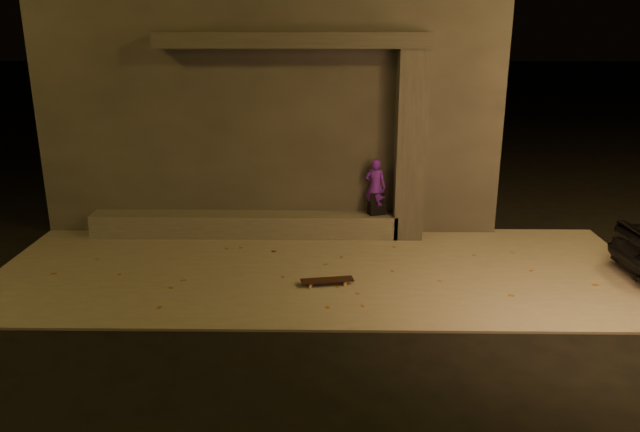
{
  "coord_description": "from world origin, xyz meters",
  "views": [
    {
      "loc": [
        0.17,
        -7.92,
        4.11
      ],
      "look_at": [
        0.02,
        2.0,
        1.0
      ],
      "focal_mm": 35.0,
      "sensor_mm": 36.0,
      "label": 1
    }
  ],
  "objects_px": {
    "column": "(410,146)",
    "skateboarder": "(375,187)",
    "backpack": "(377,207)",
    "skateboard": "(327,281)"
  },
  "relations": [
    {
      "from": "column",
      "to": "skateboard",
      "type": "relative_size",
      "value": 4.12
    },
    {
      "from": "column",
      "to": "skateboard",
      "type": "bearing_deg",
      "value": -122.8
    },
    {
      "from": "column",
      "to": "skateboarder",
      "type": "distance_m",
      "value": 1.02
    },
    {
      "from": "skateboarder",
      "to": "backpack",
      "type": "bearing_deg",
      "value": -162.61
    },
    {
      "from": "skateboarder",
      "to": "skateboard",
      "type": "distance_m",
      "value": 2.75
    },
    {
      "from": "skateboard",
      "to": "column",
      "type": "bearing_deg",
      "value": 47.01
    },
    {
      "from": "backpack",
      "to": "column",
      "type": "bearing_deg",
      "value": -16.86
    },
    {
      "from": "column",
      "to": "backpack",
      "type": "height_order",
      "value": "column"
    },
    {
      "from": "column",
      "to": "backpack",
      "type": "xyz_separation_m",
      "value": [
        -0.6,
        0.0,
        -1.2
      ]
    },
    {
      "from": "backpack",
      "to": "skateboarder",
      "type": "bearing_deg",
      "value": 163.14
    }
  ]
}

